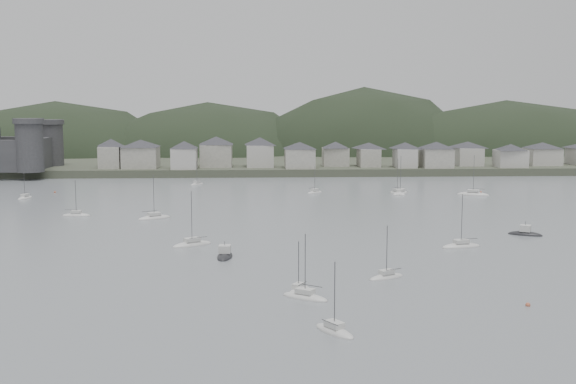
{
  "coord_description": "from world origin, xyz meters",
  "views": [
    {
      "loc": [
        -9.07,
        -101.42,
        27.72
      ],
      "look_at": [
        0.0,
        75.0,
        6.0
      ],
      "focal_mm": 43.95,
      "sensor_mm": 36.0,
      "label": 1
    }
  ],
  "objects": [
    {
      "name": "mooring_buoys",
      "position": [
        10.25,
        63.03,
        0.15
      ],
      "size": [
        171.76,
        134.49,
        0.7
      ],
      "color": "#B3593B",
      "rests_on": "ground"
    },
    {
      "name": "far_shore_land",
      "position": [
        0.0,
        295.0,
        1.5
      ],
      "size": [
        900.0,
        250.0,
        3.0
      ],
      "primitive_type": "cube",
      "color": "#383D2D",
      "rests_on": "ground"
    },
    {
      "name": "motor_launch_near",
      "position": [
        49.67,
        45.15,
        0.3
      ],
      "size": [
        7.57,
        5.63,
        3.73
      ],
      "rotation": [
        0.0,
        0.0,
        1.09
      ],
      "color": "black",
      "rests_on": "ground"
    },
    {
      "name": "motor_launch_far",
      "position": [
        -14.16,
        26.12,
        0.29
      ],
      "size": [
        3.28,
        7.78,
        3.82
      ],
      "rotation": [
        0.0,
        0.0,
        3.07
      ],
      "color": "black",
      "rests_on": "ground"
    },
    {
      "name": "forested_ridge",
      "position": [
        4.83,
        269.4,
        -11.28
      ],
      "size": [
        851.55,
        103.94,
        102.57
      ],
      "color": "black",
      "rests_on": "ground"
    },
    {
      "name": "moored_fleet",
      "position": [
        -11.79,
        70.48,
        0.18
      ],
      "size": [
        265.16,
        171.57,
        13.39
      ],
      "color": "silver",
      "rests_on": "ground"
    },
    {
      "name": "sailboat_lead",
      "position": [
        -21.09,
        37.33,
        0.17
      ],
      "size": [
        8.71,
        6.8,
        11.69
      ],
      "rotation": [
        0.0,
        0.0,
        5.26
      ],
      "color": "silver",
      "rests_on": "ground"
    },
    {
      "name": "waterfront_town",
      "position": [
        50.59,
        183.34,
        8.66
      ],
      "size": [
        451.48,
        28.46,
        12.92
      ],
      "color": "gray",
      "rests_on": "far_shore_land"
    },
    {
      "name": "ground",
      "position": [
        0.0,
        0.0,
        0.0
      ],
      "size": [
        900.0,
        900.0,
        0.0
      ],
      "primitive_type": "plane",
      "color": "slate",
      "rests_on": "ground"
    }
  ]
}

